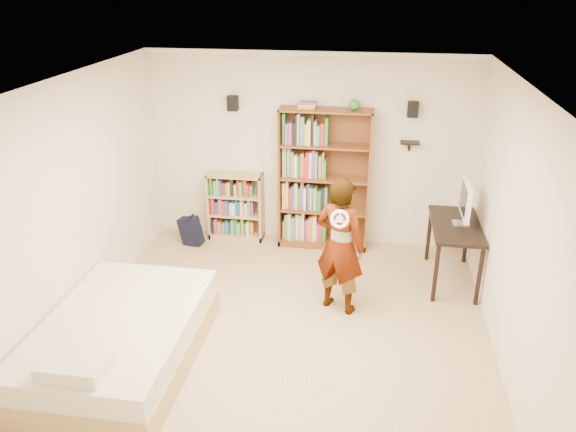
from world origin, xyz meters
name	(u,v)px	position (x,y,z in m)	size (l,w,h in m)	color
ground	(281,337)	(0.00, 0.00, 0.00)	(4.50, 5.00, 0.01)	tan
room_shell	(280,185)	(0.00, 0.00, 1.76)	(4.52, 5.02, 2.71)	#EDE4CA
crown_molding	(279,90)	(0.00, 0.00, 2.67)	(4.50, 5.00, 0.06)	white
speaker_left	(233,103)	(-1.05, 2.40, 2.00)	(0.14, 0.12, 0.20)	black
speaker_right	(413,109)	(1.35, 2.40, 2.00)	(0.14, 0.12, 0.20)	black
wall_shelf	(410,143)	(1.35, 2.41, 1.55)	(0.25, 0.16, 0.03)	black
tall_bookshelf	(324,180)	(0.23, 2.32, 0.99)	(1.25, 0.37, 1.98)	brown
low_bookshelf	(236,207)	(-1.05, 2.35, 0.50)	(0.80, 0.30, 0.99)	tan
computer_desk	(452,253)	(1.94, 1.54, 0.40)	(0.58, 1.16, 0.79)	black
imac	(463,204)	(1.99, 1.54, 1.06)	(0.11, 0.54, 0.54)	white
daybed	(120,334)	(-1.51, -0.65, 0.32)	(1.43, 2.20, 0.65)	silver
person	(340,246)	(0.57, 0.68, 0.81)	(0.59, 0.39, 1.62)	black
wii_wheel	(340,219)	(0.57, 0.38, 1.27)	(0.20, 0.20, 0.04)	white
navy_bag	(191,230)	(-1.65, 2.04, 0.21)	(0.32, 0.21, 0.43)	black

